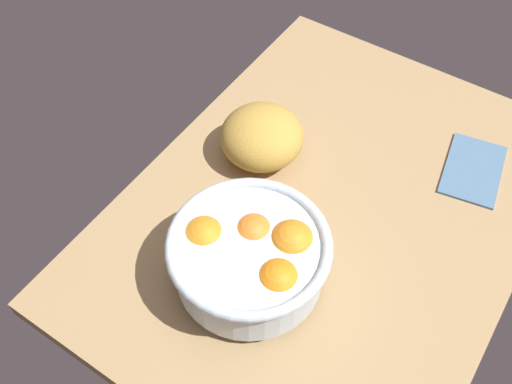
% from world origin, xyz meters
% --- Properties ---
extents(ground_plane, '(0.80, 0.58, 0.03)m').
position_xyz_m(ground_plane, '(0.00, 0.00, -0.01)').
color(ground_plane, '#A38358').
extents(fruit_bowl, '(0.22, 0.22, 0.10)m').
position_xyz_m(fruit_bowl, '(0.17, -0.03, 0.06)').
color(fruit_bowl, silver).
rests_on(fruit_bowl, ground).
extents(bread_loaf, '(0.18, 0.18, 0.09)m').
position_xyz_m(bread_loaf, '(-0.03, -0.15, 0.04)').
color(bread_loaf, gold).
rests_on(bread_loaf, ground).
extents(napkin_folded, '(0.15, 0.11, 0.01)m').
position_xyz_m(napkin_folded, '(-0.20, 0.16, 0.00)').
color(napkin_folded, slate).
rests_on(napkin_folded, ground).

